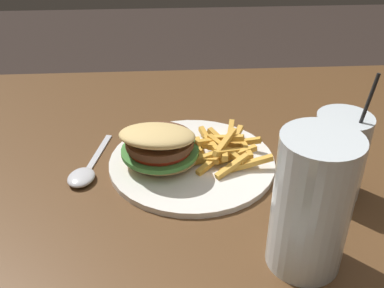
{
  "coord_description": "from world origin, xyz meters",
  "views": [
    {
      "loc": [
        0.02,
        0.4,
        1.17
      ],
      "look_at": [
        -0.02,
        -0.21,
        0.79
      ],
      "focal_mm": 42.0,
      "sensor_mm": 36.0,
      "label": 1
    }
  ],
  "objects_px": {
    "beer_glass": "(311,208)",
    "juice_glass": "(338,158)",
    "spoon": "(83,175)",
    "meal_plate_near": "(178,153)"
  },
  "relations": [
    {
      "from": "juice_glass",
      "to": "spoon",
      "type": "relative_size",
      "value": 1.19
    },
    {
      "from": "spoon",
      "to": "beer_glass",
      "type": "bearing_deg",
      "value": 69.77
    },
    {
      "from": "beer_glass",
      "to": "juice_glass",
      "type": "bearing_deg",
      "value": -121.6
    },
    {
      "from": "beer_glass",
      "to": "spoon",
      "type": "distance_m",
      "value": 0.36
    },
    {
      "from": "meal_plate_near",
      "to": "spoon",
      "type": "xyz_separation_m",
      "value": [
        0.15,
        0.02,
        -0.02
      ]
    },
    {
      "from": "beer_glass",
      "to": "juice_glass",
      "type": "relative_size",
      "value": 0.9
    },
    {
      "from": "beer_glass",
      "to": "juice_glass",
      "type": "height_order",
      "value": "juice_glass"
    },
    {
      "from": "meal_plate_near",
      "to": "juice_glass",
      "type": "height_order",
      "value": "juice_glass"
    },
    {
      "from": "meal_plate_near",
      "to": "spoon",
      "type": "height_order",
      "value": "meal_plate_near"
    },
    {
      "from": "beer_glass",
      "to": "spoon",
      "type": "height_order",
      "value": "beer_glass"
    }
  ]
}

